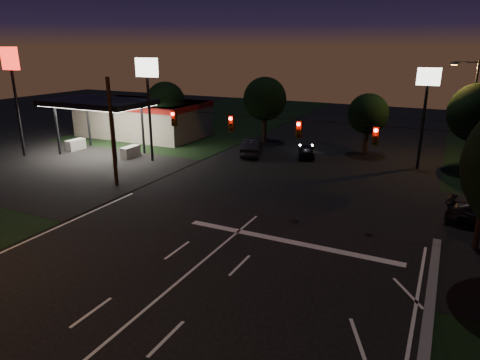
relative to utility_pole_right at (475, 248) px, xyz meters
The scene contains 17 objects.
ground 19.21m from the utility_pole_right, 128.66° to the right, with size 140.00×140.00×0.00m, color black.
cross_street_left 32.02m from the utility_pole_right, behind, with size 20.00×16.00×0.02m, color black.
stop_bar 9.66m from the utility_pole_right, 158.75° to the right, with size 12.00×0.50×0.01m, color silver.
utility_pole_right is the anchor object (origin of this frame).
utility_pole_left 24.00m from the utility_pole_right, behind, with size 0.28×0.28×8.00m, color black.
signal_span 13.20m from the utility_pole_right, behind, with size 24.00×0.40×1.56m.
gas_station 37.27m from the utility_pole_right, 155.56° to the left, with size 14.20×16.10×5.25m.
pole_sign_left_near 27.82m from the utility_pole_right, 164.93° to the left, with size 2.20×0.30×9.10m.
pole_sign_left_far 38.87m from the utility_pole_right, behind, with size 2.00×0.30×10.00m.
pole_sign_right 16.73m from the utility_pole_right, 104.93° to the left, with size 1.80×0.30×8.40m.
street_light_right_far 17.81m from the utility_pole_right, 92.57° to the left, with size 2.20×0.35×9.00m.
tree_far_a 33.84m from the utility_pole_right, 153.24° to the left, with size 4.20×4.20×6.42m.
tree_far_b 28.04m from the utility_pole_right, 136.25° to the left, with size 4.60×4.60×6.98m.
tree_far_c 20.58m from the utility_pole_right, 116.39° to the left, with size 3.80×3.80×5.86m.
tree_far_d 16.84m from the utility_pole_right, 89.92° to the left, with size 4.80×4.80×7.30m.
car_oncoming_a 20.01m from the utility_pole_right, 133.44° to the left, with size 1.48×3.68×1.25m, color black.
car_oncoming_b 22.81m from the utility_pole_right, 145.26° to the left, with size 1.66×4.75×1.56m, color black.
Camera 1 is at (9.90, -8.48, 10.07)m, focal length 32.00 mm.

